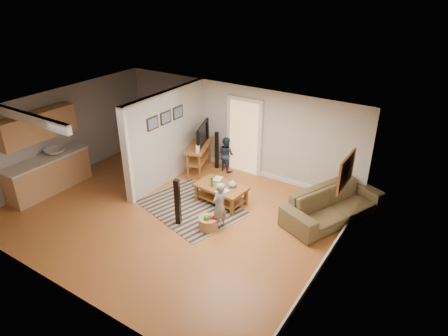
{
  "coord_description": "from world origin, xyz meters",
  "views": [
    {
      "loc": [
        5.46,
        -6.1,
        5.28
      ],
      "look_at": [
        0.92,
        0.93,
        1.1
      ],
      "focal_mm": 32.0,
      "sensor_mm": 36.0,
      "label": 1
    }
  ],
  "objects_px": {
    "tv_console": "(199,147)",
    "toddler": "(226,170)",
    "speaker_right": "(217,150)",
    "sofa": "(331,218)",
    "toy_basket": "(208,223)",
    "coffee_table": "(222,190)",
    "child": "(219,227)",
    "speaker_left": "(178,202)"
  },
  "relations": [
    {
      "from": "coffee_table",
      "to": "tv_console",
      "type": "height_order",
      "value": "tv_console"
    },
    {
      "from": "sofa",
      "to": "tv_console",
      "type": "distance_m",
      "value": 4.12
    },
    {
      "from": "sofa",
      "to": "child",
      "type": "relative_size",
      "value": 2.21
    },
    {
      "from": "tv_console",
      "to": "toddler",
      "type": "relative_size",
      "value": 1.41
    },
    {
      "from": "speaker_left",
      "to": "toy_basket",
      "type": "distance_m",
      "value": 0.83
    },
    {
      "from": "toy_basket",
      "to": "child",
      "type": "xyz_separation_m",
      "value": [
        0.18,
        0.18,
        -0.16
      ]
    },
    {
      "from": "coffee_table",
      "to": "child",
      "type": "xyz_separation_m",
      "value": [
        0.53,
        -0.92,
        -0.38
      ]
    },
    {
      "from": "coffee_table",
      "to": "child",
      "type": "relative_size",
      "value": 1.14
    },
    {
      "from": "sofa",
      "to": "toddler",
      "type": "relative_size",
      "value": 2.45
    },
    {
      "from": "coffee_table",
      "to": "speaker_right",
      "type": "relative_size",
      "value": 1.17
    },
    {
      "from": "sofa",
      "to": "coffee_table",
      "type": "relative_size",
      "value": 1.94
    },
    {
      "from": "speaker_left",
      "to": "child",
      "type": "bearing_deg",
      "value": 5.09
    },
    {
      "from": "tv_console",
      "to": "toy_basket",
      "type": "xyz_separation_m",
      "value": [
        1.83,
        -2.2,
        -0.61
      ]
    },
    {
      "from": "sofa",
      "to": "speaker_left",
      "type": "relative_size",
      "value": 2.21
    },
    {
      "from": "tv_console",
      "to": "sofa",
      "type": "bearing_deg",
      "value": -24.76
    },
    {
      "from": "toddler",
      "to": "sofa",
      "type": "bearing_deg",
      "value": -178.13
    },
    {
      "from": "tv_console",
      "to": "toddler",
      "type": "xyz_separation_m",
      "value": [
        0.58,
        0.5,
        -0.78
      ]
    },
    {
      "from": "sofa",
      "to": "tv_console",
      "type": "height_order",
      "value": "tv_console"
    },
    {
      "from": "coffee_table",
      "to": "toddler",
      "type": "bearing_deg",
      "value": 119.26
    },
    {
      "from": "sofa",
      "to": "toddler",
      "type": "height_order",
      "value": "toddler"
    },
    {
      "from": "speaker_left",
      "to": "toddler",
      "type": "distance_m",
      "value": 3.01
    },
    {
      "from": "tv_console",
      "to": "coffee_table",
      "type": "bearing_deg",
      "value": -57.59
    },
    {
      "from": "speaker_right",
      "to": "toddler",
      "type": "bearing_deg",
      "value": -24.16
    },
    {
      "from": "speaker_left",
      "to": "speaker_right",
      "type": "xyz_separation_m",
      "value": [
        -0.87,
        2.9,
        -0.01
      ]
    },
    {
      "from": "speaker_left",
      "to": "child",
      "type": "height_order",
      "value": "speaker_left"
    },
    {
      "from": "child",
      "to": "toddler",
      "type": "height_order",
      "value": "child"
    },
    {
      "from": "speaker_right",
      "to": "child",
      "type": "bearing_deg",
      "value": -79.38
    },
    {
      "from": "speaker_right",
      "to": "toy_basket",
      "type": "xyz_separation_m",
      "value": [
        1.57,
        -2.7,
        -0.4
      ]
    },
    {
      "from": "sofa",
      "to": "speaker_right",
      "type": "distance_m",
      "value": 3.89
    },
    {
      "from": "speaker_right",
      "to": "tv_console",
      "type": "bearing_deg",
      "value": -141.72
    },
    {
      "from": "coffee_table",
      "to": "sofa",
      "type": "bearing_deg",
      "value": 17.97
    },
    {
      "from": "toy_basket",
      "to": "speaker_left",
      "type": "bearing_deg",
      "value": -164.12
    },
    {
      "from": "speaker_right",
      "to": "toddler",
      "type": "relative_size",
      "value": 1.09
    },
    {
      "from": "sofa",
      "to": "toy_basket",
      "type": "bearing_deg",
      "value": 154.55
    },
    {
      "from": "speaker_left",
      "to": "toy_basket",
      "type": "relative_size",
      "value": 2.61
    },
    {
      "from": "tv_console",
      "to": "toddler",
      "type": "bearing_deg",
      "value": 19.88
    },
    {
      "from": "tv_console",
      "to": "child",
      "type": "height_order",
      "value": "tv_console"
    },
    {
      "from": "tv_console",
      "to": "speaker_right",
      "type": "xyz_separation_m",
      "value": [
        0.26,
        0.5,
        -0.22
      ]
    },
    {
      "from": "tv_console",
      "to": "toddler",
      "type": "distance_m",
      "value": 1.09
    },
    {
      "from": "sofa",
      "to": "coffee_table",
      "type": "distance_m",
      "value": 2.72
    },
    {
      "from": "sofa",
      "to": "speaker_left",
      "type": "distance_m",
      "value": 3.64
    },
    {
      "from": "coffee_table",
      "to": "child",
      "type": "bearing_deg",
      "value": -59.83
    }
  ]
}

